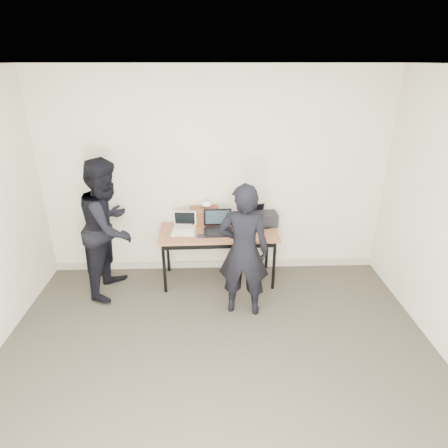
{
  "coord_description": "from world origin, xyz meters",
  "views": [
    {
      "loc": [
        -0.03,
        -2.44,
        2.73
      ],
      "look_at": [
        0.1,
        1.6,
        0.95
      ],
      "focal_mm": 30.0,
      "sensor_mm": 36.0,
      "label": 1
    }
  ],
  "objects_px": {
    "laptop_beige": "(184,228)",
    "leather_satchel": "(204,216)",
    "equipment_box": "(266,219)",
    "laptop_right": "(254,220)",
    "person_observer": "(109,227)",
    "laptop_center": "(218,227)",
    "person_typist": "(244,251)",
    "desk": "(218,236)"
  },
  "relations": [
    {
      "from": "laptop_beige",
      "to": "equipment_box",
      "type": "relative_size",
      "value": 1.07
    },
    {
      "from": "laptop_beige",
      "to": "leather_satchel",
      "type": "relative_size",
      "value": 0.82
    },
    {
      "from": "laptop_center",
      "to": "person_typist",
      "type": "bearing_deg",
      "value": -70.44
    },
    {
      "from": "laptop_center",
      "to": "person_typist",
      "type": "height_order",
      "value": "person_typist"
    },
    {
      "from": "laptop_beige",
      "to": "laptop_center",
      "type": "height_order",
      "value": "laptop_center"
    },
    {
      "from": "desk",
      "to": "person_typist",
      "type": "distance_m",
      "value": 0.74
    },
    {
      "from": "person_observer",
      "to": "person_typist",
      "type": "bearing_deg",
      "value": -99.01
    },
    {
      "from": "person_typist",
      "to": "person_observer",
      "type": "relative_size",
      "value": 0.91
    },
    {
      "from": "laptop_center",
      "to": "equipment_box",
      "type": "xyz_separation_m",
      "value": [
        0.64,
        0.18,
        0.02
      ]
    },
    {
      "from": "leather_satchel",
      "to": "equipment_box",
      "type": "distance_m",
      "value": 0.81
    },
    {
      "from": "laptop_right",
      "to": "laptop_center",
      "type": "bearing_deg",
      "value": -172.97
    },
    {
      "from": "laptop_right",
      "to": "leather_satchel",
      "type": "bearing_deg",
      "value": 162.86
    },
    {
      "from": "laptop_center",
      "to": "leather_satchel",
      "type": "relative_size",
      "value": 0.97
    },
    {
      "from": "leather_satchel",
      "to": "equipment_box",
      "type": "bearing_deg",
      "value": -10.33
    },
    {
      "from": "laptop_center",
      "to": "person_typist",
      "type": "distance_m",
      "value": 0.74
    },
    {
      "from": "laptop_center",
      "to": "person_observer",
      "type": "xyz_separation_m",
      "value": [
        -1.33,
        -0.15,
        0.08
      ]
    },
    {
      "from": "laptop_center",
      "to": "leather_satchel",
      "type": "distance_m",
      "value": 0.29
    },
    {
      "from": "equipment_box",
      "to": "laptop_right",
      "type": "bearing_deg",
      "value": 175.95
    },
    {
      "from": "person_typist",
      "to": "person_observer",
      "type": "height_order",
      "value": "person_observer"
    },
    {
      "from": "laptop_center",
      "to": "laptop_right",
      "type": "bearing_deg",
      "value": 19.96
    },
    {
      "from": "laptop_beige",
      "to": "person_observer",
      "type": "relative_size",
      "value": 0.18
    },
    {
      "from": "laptop_right",
      "to": "person_observer",
      "type": "height_order",
      "value": "person_observer"
    },
    {
      "from": "desk",
      "to": "person_observer",
      "type": "height_order",
      "value": "person_observer"
    },
    {
      "from": "person_observer",
      "to": "laptop_center",
      "type": "bearing_deg",
      "value": -74.07
    },
    {
      "from": "laptop_center",
      "to": "person_observer",
      "type": "bearing_deg",
      "value": -175.51
    },
    {
      "from": "laptop_beige",
      "to": "equipment_box",
      "type": "height_order",
      "value": "laptop_beige"
    },
    {
      "from": "laptop_right",
      "to": "leather_satchel",
      "type": "xyz_separation_m",
      "value": [
        -0.65,
        0.02,
        0.07
      ]
    },
    {
      "from": "laptop_center",
      "to": "laptop_right",
      "type": "height_order",
      "value": "laptop_center"
    },
    {
      "from": "person_typist",
      "to": "person_observer",
      "type": "xyz_separation_m",
      "value": [
        -1.61,
        0.53,
        0.07
      ]
    },
    {
      "from": "desk",
      "to": "person_typist",
      "type": "xyz_separation_m",
      "value": [
        0.27,
        -0.68,
        0.13
      ]
    },
    {
      "from": "laptop_center",
      "to": "leather_satchel",
      "type": "xyz_separation_m",
      "value": [
        -0.17,
        0.22,
        0.07
      ]
    },
    {
      "from": "leather_satchel",
      "to": "equipment_box",
      "type": "relative_size",
      "value": 1.31
    },
    {
      "from": "desk",
      "to": "laptop_beige",
      "type": "height_order",
      "value": "laptop_beige"
    },
    {
      "from": "laptop_beige",
      "to": "person_typist",
      "type": "relative_size",
      "value": 0.2
    },
    {
      "from": "desk",
      "to": "laptop_beige",
      "type": "relative_size",
      "value": 4.87
    },
    {
      "from": "laptop_center",
      "to": "leather_satchel",
      "type": "height_order",
      "value": "laptop_center"
    },
    {
      "from": "laptop_beige",
      "to": "person_typist",
      "type": "distance_m",
      "value": 0.99
    },
    {
      "from": "laptop_center",
      "to": "desk",
      "type": "bearing_deg",
      "value": -62.42
    },
    {
      "from": "laptop_beige",
      "to": "leather_satchel",
      "type": "xyz_separation_m",
      "value": [
        0.26,
        0.21,
        0.08
      ]
    },
    {
      "from": "desk",
      "to": "laptop_center",
      "type": "distance_m",
      "value": 0.12
    },
    {
      "from": "desk",
      "to": "laptop_beige",
      "type": "bearing_deg",
      "value": 175.85
    },
    {
      "from": "equipment_box",
      "to": "laptop_center",
      "type": "bearing_deg",
      "value": -164.04
    }
  ]
}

